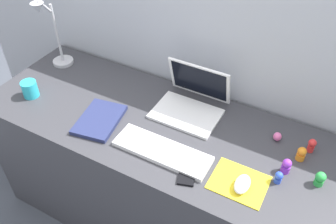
{
  "coord_description": "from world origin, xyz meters",
  "views": [
    {
      "loc": [
        0.57,
        -1.0,
        1.84
      ],
      "look_at": [
        0.02,
        0.0,
        0.83
      ],
      "focal_mm": 38.25,
      "sensor_mm": 36.0,
      "label": 1
    }
  ],
  "objects_px": {
    "mouse": "(242,184)",
    "cell_phone": "(188,172)",
    "desk_lamp": "(52,36)",
    "toy_figurine_blue": "(279,177)",
    "coffee_mug": "(30,89)",
    "laptop": "(192,99)",
    "notebook_pad": "(100,120)",
    "toy_figurine_pink": "(277,137)",
    "toy_figurine_purple": "(286,166)",
    "toy_figurine_red": "(312,145)",
    "keyboard": "(162,151)",
    "toy_figurine_orange": "(301,154)",
    "toy_figurine_green": "(320,178)"
  },
  "relations": [
    {
      "from": "mouse",
      "to": "cell_phone",
      "type": "distance_m",
      "value": 0.21
    },
    {
      "from": "desk_lamp",
      "to": "toy_figurine_blue",
      "type": "height_order",
      "value": "desk_lamp"
    },
    {
      "from": "mouse",
      "to": "coffee_mug",
      "type": "xyz_separation_m",
      "value": [
        -1.09,
        0.03,
        0.02
      ]
    },
    {
      "from": "laptop",
      "to": "notebook_pad",
      "type": "relative_size",
      "value": 1.25
    },
    {
      "from": "mouse",
      "to": "toy_figurine_pink",
      "type": "bearing_deg",
      "value": 81.7
    },
    {
      "from": "toy_figurine_pink",
      "to": "toy_figurine_purple",
      "type": "relative_size",
      "value": 0.59
    },
    {
      "from": "coffee_mug",
      "to": "toy_figurine_red",
      "type": "relative_size",
      "value": 1.29
    },
    {
      "from": "laptop",
      "to": "toy_figurine_red",
      "type": "bearing_deg",
      "value": -1.19
    },
    {
      "from": "coffee_mug",
      "to": "keyboard",
      "type": "bearing_deg",
      "value": -1.57
    },
    {
      "from": "coffee_mug",
      "to": "toy_figurine_blue",
      "type": "bearing_deg",
      "value": 2.86
    },
    {
      "from": "toy_figurine_purple",
      "to": "toy_figurine_red",
      "type": "height_order",
      "value": "toy_figurine_purple"
    },
    {
      "from": "toy_figurine_orange",
      "to": "toy_figurine_red",
      "type": "distance_m",
      "value": 0.07
    },
    {
      "from": "cell_phone",
      "to": "coffee_mug",
      "type": "height_order",
      "value": "coffee_mug"
    },
    {
      "from": "keyboard",
      "to": "cell_phone",
      "type": "bearing_deg",
      "value": -17.85
    },
    {
      "from": "cell_phone",
      "to": "desk_lamp",
      "type": "bearing_deg",
      "value": 142.95
    },
    {
      "from": "keyboard",
      "to": "toy_figurine_red",
      "type": "height_order",
      "value": "toy_figurine_red"
    },
    {
      "from": "toy_figurine_orange",
      "to": "mouse",
      "type": "bearing_deg",
      "value": -122.44
    },
    {
      "from": "toy_figurine_orange",
      "to": "toy_figurine_blue",
      "type": "xyz_separation_m",
      "value": [
        -0.05,
        -0.16,
        -0.0
      ]
    },
    {
      "from": "toy_figurine_pink",
      "to": "toy_figurine_green",
      "type": "bearing_deg",
      "value": -36.75
    },
    {
      "from": "desk_lamp",
      "to": "toy_figurine_blue",
      "type": "relative_size",
      "value": 7.36
    },
    {
      "from": "desk_lamp",
      "to": "coffee_mug",
      "type": "distance_m",
      "value": 0.3
    },
    {
      "from": "mouse",
      "to": "cell_phone",
      "type": "height_order",
      "value": "mouse"
    },
    {
      "from": "keyboard",
      "to": "notebook_pad",
      "type": "height_order",
      "value": "same"
    },
    {
      "from": "keyboard",
      "to": "desk_lamp",
      "type": "distance_m",
      "value": 0.87
    },
    {
      "from": "mouse",
      "to": "toy_figurine_blue",
      "type": "xyz_separation_m",
      "value": [
        0.11,
        0.09,
        0.01
      ]
    },
    {
      "from": "keyboard",
      "to": "desk_lamp",
      "type": "bearing_deg",
      "value": 160.52
    },
    {
      "from": "notebook_pad",
      "to": "coffee_mug",
      "type": "relative_size",
      "value": 2.95
    },
    {
      "from": "cell_phone",
      "to": "coffee_mug",
      "type": "distance_m",
      "value": 0.89
    },
    {
      "from": "toy_figurine_purple",
      "to": "keyboard",
      "type": "bearing_deg",
      "value": -163.2
    },
    {
      "from": "keyboard",
      "to": "toy_figurine_purple",
      "type": "bearing_deg",
      "value": 16.8
    },
    {
      "from": "toy_figurine_orange",
      "to": "toy_figurine_blue",
      "type": "relative_size",
      "value": 1.18
    },
    {
      "from": "toy_figurine_red",
      "to": "toy_figurine_orange",
      "type": "bearing_deg",
      "value": -111.72
    },
    {
      "from": "toy_figurine_red",
      "to": "toy_figurine_purple",
      "type": "bearing_deg",
      "value": -111.09
    },
    {
      "from": "mouse",
      "to": "toy_figurine_purple",
      "type": "distance_m",
      "value": 0.19
    },
    {
      "from": "toy_figurine_pink",
      "to": "toy_figurine_red",
      "type": "height_order",
      "value": "toy_figurine_red"
    },
    {
      "from": "laptop",
      "to": "keyboard",
      "type": "height_order",
      "value": "laptop"
    },
    {
      "from": "laptop",
      "to": "toy_figurine_pink",
      "type": "bearing_deg",
      "value": -2.0
    },
    {
      "from": "cell_phone",
      "to": "notebook_pad",
      "type": "distance_m",
      "value": 0.48
    },
    {
      "from": "mouse",
      "to": "toy_figurine_red",
      "type": "height_order",
      "value": "toy_figurine_red"
    },
    {
      "from": "desk_lamp",
      "to": "toy_figurine_red",
      "type": "bearing_deg",
      "value": 0.79
    },
    {
      "from": "toy_figurine_red",
      "to": "mouse",
      "type": "bearing_deg",
      "value": -120.37
    },
    {
      "from": "notebook_pad",
      "to": "toy_figurine_orange",
      "type": "distance_m",
      "value": 0.87
    },
    {
      "from": "toy_figurine_purple",
      "to": "toy_figurine_red",
      "type": "relative_size",
      "value": 1.03
    },
    {
      "from": "toy_figurine_green",
      "to": "cell_phone",
      "type": "bearing_deg",
      "value": -157.12
    },
    {
      "from": "mouse",
      "to": "toy_figurine_pink",
      "type": "height_order",
      "value": "same"
    },
    {
      "from": "notebook_pad",
      "to": "toy_figurine_red",
      "type": "bearing_deg",
      "value": 7.38
    },
    {
      "from": "laptop",
      "to": "cell_phone",
      "type": "xyz_separation_m",
      "value": [
        0.16,
        -0.36,
        -0.05
      ]
    },
    {
      "from": "coffee_mug",
      "to": "toy_figurine_purple",
      "type": "height_order",
      "value": "coffee_mug"
    },
    {
      "from": "notebook_pad",
      "to": "coffee_mug",
      "type": "bearing_deg",
      "value": 171.45
    },
    {
      "from": "laptop",
      "to": "coffee_mug",
      "type": "distance_m",
      "value": 0.78
    }
  ]
}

